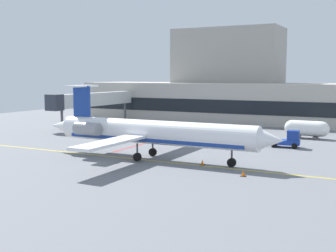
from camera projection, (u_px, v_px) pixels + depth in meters
The scene contains 9 objects.
ground at pixel (120, 164), 45.74m from camera, with size 120.00×120.00×0.11m.
terminal_building at pixel (220, 88), 90.95m from camera, with size 56.54×16.21×18.86m.
jet_bridge_west at pixel (92, 100), 80.45m from camera, with size 2.40×23.56×6.10m.
regional_jet at pixel (150, 132), 48.06m from camera, with size 28.55×22.40×8.01m.
baggage_tug at pixel (288, 140), 56.12m from camera, with size 3.74×2.13×2.21m.
pushback_tractor at pixel (167, 132), 63.61m from camera, with size 4.35×3.04×2.36m.
fuel_tank at pixel (307, 128), 64.32m from camera, with size 6.46×2.42×2.59m.
safety_cone_alpha at pixel (243, 174), 40.03m from camera, with size 0.47×0.47×0.55m.
safety_cone_bravo at pixel (202, 163), 45.10m from camera, with size 0.47×0.47×0.55m.
Camera 1 is at (25.11, -37.67, 9.12)m, focal length 46.99 mm.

